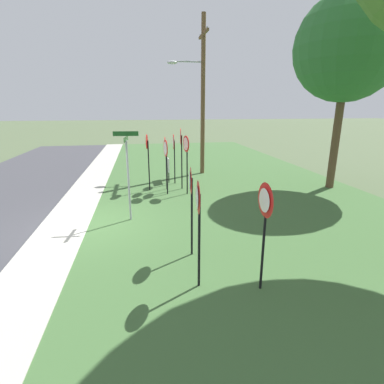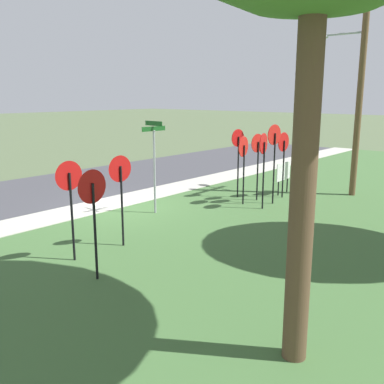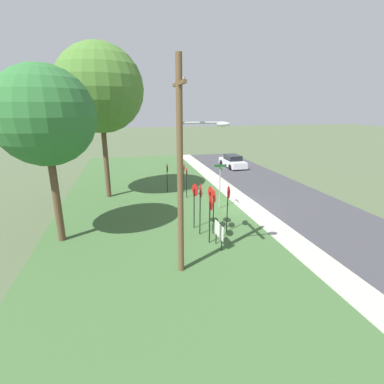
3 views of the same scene
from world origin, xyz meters
name	(u,v)px [view 1 (image 1 of 3)]	position (x,y,z in m)	size (l,w,h in m)	color
ground_plane	(89,226)	(0.00, 0.00, 0.00)	(160.00, 160.00, 0.00)	#4C5B3D
sidewalk_strip	(64,227)	(0.00, -0.80, 0.03)	(44.00, 1.60, 0.06)	#ADAA9E
grass_median	(259,214)	(0.00, 6.00, 0.02)	(44.00, 12.00, 0.04)	#3D6033
stop_sign_near_left	(166,155)	(-3.15, 2.89, 1.80)	(0.72, 0.13, 2.43)	black
stop_sign_near_right	(174,148)	(-5.01, 3.44, 1.85)	(0.72, 0.10, 2.49)	black
stop_sign_far_left	(181,145)	(-3.93, 3.66, 2.11)	(0.72, 0.12, 2.84)	black
stop_sign_far_center	(148,151)	(-3.92, 2.12, 1.91)	(0.65, 0.13, 2.60)	black
stop_sign_far_right	(165,152)	(-4.00, 2.94, 1.82)	(0.68, 0.12, 2.47)	black
stop_sign_center_tall	(186,152)	(-3.04, 3.77, 1.93)	(0.70, 0.16, 2.60)	black
yield_sign_near_left	(198,210)	(4.04, 2.91, 1.81)	(0.69, 0.11, 2.39)	black
yield_sign_near_right	(264,212)	(4.37, 4.21, 1.80)	(0.72, 0.10, 2.37)	black
yield_sign_far_left	(191,191)	(2.59, 3.01, 1.80)	(0.68, 0.12, 2.37)	black
street_name_post	(128,169)	(-0.25, 1.37, 1.84)	(0.96, 0.81, 3.03)	#9EA0A8
utility_pole	(201,92)	(-7.17, 5.22, 4.61)	(2.10, 2.08, 8.46)	brown
notice_board	(168,165)	(-5.60, 3.17, 0.87)	(1.10, 0.08, 1.25)	black
oak_tree_left	(348,48)	(-2.98, 10.85, 6.26)	(4.59, 4.59, 8.54)	brown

